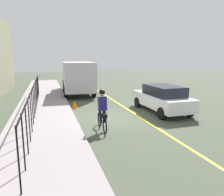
{
  "coord_description": "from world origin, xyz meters",
  "views": [
    {
      "loc": [
        -10.92,
        3.12,
        3.17
      ],
      "look_at": [
        0.28,
        -0.23,
        1.0
      ],
      "focal_mm": 35.16,
      "sensor_mm": 36.0,
      "label": 1
    }
  ],
  "objects_px": {
    "cyclist_lead": "(102,110)",
    "traffic_cone_near": "(75,105)",
    "box_truck_background": "(78,76)",
    "patrol_sedan": "(162,98)"
  },
  "relations": [
    {
      "from": "cyclist_lead",
      "to": "patrol_sedan",
      "type": "distance_m",
      "value": 4.76
    },
    {
      "from": "patrol_sedan",
      "to": "traffic_cone_near",
      "type": "relative_size",
      "value": 9.52
    },
    {
      "from": "traffic_cone_near",
      "to": "box_truck_background",
      "type": "bearing_deg",
      "value": -10.23
    },
    {
      "from": "box_truck_background",
      "to": "cyclist_lead",
      "type": "bearing_deg",
      "value": -178.71
    },
    {
      "from": "cyclist_lead",
      "to": "patrol_sedan",
      "type": "relative_size",
      "value": 0.41
    },
    {
      "from": "cyclist_lead",
      "to": "traffic_cone_near",
      "type": "relative_size",
      "value": 3.92
    },
    {
      "from": "cyclist_lead",
      "to": "box_truck_background",
      "type": "bearing_deg",
      "value": -0.61
    },
    {
      "from": "cyclist_lead",
      "to": "traffic_cone_near",
      "type": "bearing_deg",
      "value": 9.22
    },
    {
      "from": "cyclist_lead",
      "to": "box_truck_background",
      "type": "distance_m",
      "value": 10.22
    },
    {
      "from": "patrol_sedan",
      "to": "traffic_cone_near",
      "type": "distance_m",
      "value": 5.43
    }
  ]
}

